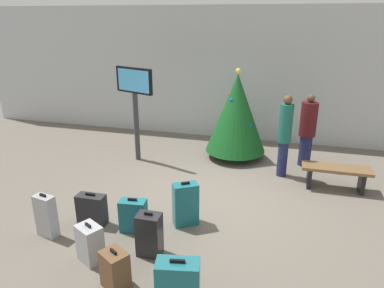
# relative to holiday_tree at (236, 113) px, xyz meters

# --- Properties ---
(ground_plane) EXTENTS (16.00, 16.00, 0.00)m
(ground_plane) POSITION_rel_holiday_tree_xyz_m (-0.24, -2.22, -1.13)
(ground_plane) COLOR #665E54
(back_wall) EXTENTS (16.00, 0.20, 3.60)m
(back_wall) POSITION_rel_holiday_tree_xyz_m (-0.24, 1.56, 0.67)
(back_wall) COLOR #B7BCC1
(back_wall) RESTS_ON ground_plane
(holiday_tree) EXTENTS (1.45, 1.45, 2.19)m
(holiday_tree) POSITION_rel_holiday_tree_xyz_m (0.00, 0.00, 0.00)
(holiday_tree) COLOR #4C3319
(holiday_tree) RESTS_ON ground_plane
(flight_info_kiosk) EXTENTS (1.01, 0.44, 2.22)m
(flight_info_kiosk) POSITION_rel_holiday_tree_xyz_m (-2.26, -0.77, 0.47)
(flight_info_kiosk) COLOR #333338
(flight_info_kiosk) RESTS_ON ground_plane
(waiting_bench) EXTENTS (1.33, 0.44, 0.48)m
(waiting_bench) POSITION_rel_holiday_tree_xyz_m (2.22, -1.20, -0.77)
(waiting_bench) COLOR brown
(waiting_bench) RESTS_ON ground_plane
(traveller_0) EXTENTS (0.31, 0.31, 1.79)m
(traveller_0) POSITION_rel_holiday_tree_xyz_m (1.16, -0.81, -0.16)
(traveller_0) COLOR #1E234C
(traveller_0) RESTS_ON ground_plane
(traveller_1) EXTENTS (0.53, 0.53, 1.68)m
(traveller_1) POSITION_rel_holiday_tree_xyz_m (1.65, -0.06, -0.24)
(traveller_1) COLOR #1E234C
(traveller_1) RESTS_ON ground_plane
(suitcase_0) EXTENTS (0.36, 0.24, 0.74)m
(suitcase_0) POSITION_rel_holiday_tree_xyz_m (-2.36, -4.13, -0.78)
(suitcase_0) COLOR #9EA0A5
(suitcase_0) RESTS_ON ground_plane
(suitcase_1) EXTENTS (0.44, 0.40, 0.60)m
(suitcase_1) POSITION_rel_holiday_tree_xyz_m (-1.37, -4.50, -0.85)
(suitcase_1) COLOR #9EA0A5
(suitcase_1) RESTS_ON ground_plane
(suitcase_2) EXTENTS (0.56, 0.37, 0.66)m
(suitcase_2) POSITION_rel_holiday_tree_xyz_m (0.09, -4.99, -0.81)
(suitcase_2) COLOR #19606B
(suitcase_2) RESTS_ON ground_plane
(suitcase_3) EXTENTS (0.35, 0.26, 0.69)m
(suitcase_3) POSITION_rel_holiday_tree_xyz_m (-0.61, -4.14, -0.80)
(suitcase_3) COLOR #232326
(suitcase_3) RESTS_ON ground_plane
(suitcase_4) EXTENTS (0.48, 0.23, 0.57)m
(suitcase_4) POSITION_rel_holiday_tree_xyz_m (-1.84, -3.64, -0.86)
(suitcase_4) COLOR #232326
(suitcase_4) RESTS_ON ground_plane
(suitcase_5) EXTENTS (0.45, 0.29, 0.58)m
(suitcase_5) POSITION_rel_holiday_tree_xyz_m (-1.09, -3.64, -0.85)
(suitcase_5) COLOR #19606B
(suitcase_5) RESTS_ON ground_plane
(suitcase_6) EXTENTS (0.47, 0.41, 0.78)m
(suitcase_6) POSITION_rel_holiday_tree_xyz_m (-0.33, -3.23, -0.76)
(suitcase_6) COLOR #19606B
(suitcase_6) RESTS_ON ground_plane
(suitcase_7) EXTENTS (0.43, 0.41, 0.56)m
(suitcase_7) POSITION_rel_holiday_tree_xyz_m (-0.78, -4.90, -0.87)
(suitcase_7) COLOR brown
(suitcase_7) RESTS_ON ground_plane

